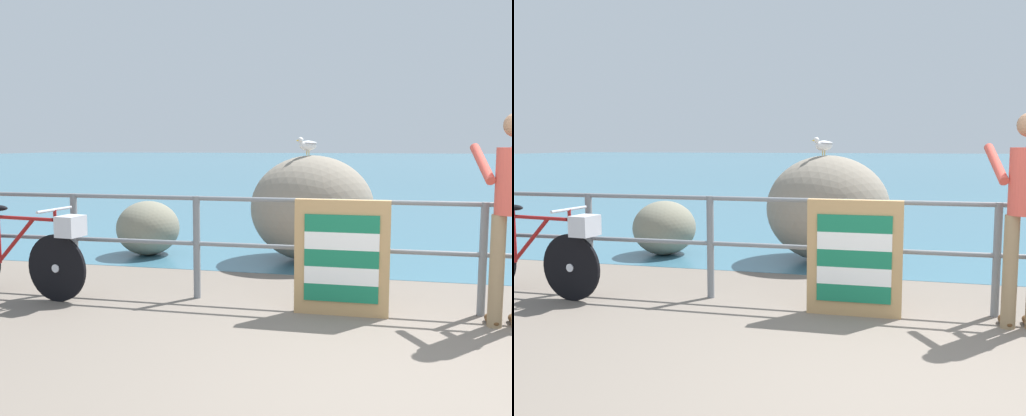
% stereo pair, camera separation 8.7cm
% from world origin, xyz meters
% --- Properties ---
extents(ground_plane, '(120.00, 120.00, 0.10)m').
position_xyz_m(ground_plane, '(0.00, 20.00, -0.05)').
color(ground_plane, '#6B6056').
extents(sea_surface, '(120.00, 90.00, 0.01)m').
position_xyz_m(sea_surface, '(0.00, 47.99, 0.00)').
color(sea_surface, '#38667A').
rests_on(sea_surface, ground_plane).
extents(promenade_railing, '(9.40, 0.07, 1.02)m').
position_xyz_m(promenade_railing, '(0.00, 1.79, 0.64)').
color(promenade_railing, slate).
rests_on(promenade_railing, ground_plane).
extents(bicycle, '(1.69, 0.48, 0.92)m').
position_xyz_m(bicycle, '(-3.65, 1.42, 0.46)').
color(bicycle, black).
rests_on(bicycle, ground_plane).
extents(person_at_railing, '(0.51, 0.66, 1.78)m').
position_xyz_m(person_at_railing, '(0.82, 1.52, 0.99)').
color(person_at_railing, '#8C7251').
rests_on(person_at_railing, ground_plane).
extents(folded_deckchair_stack, '(0.84, 0.10, 1.04)m').
position_xyz_m(folded_deckchair_stack, '(-0.56, 1.54, 0.52)').
color(folded_deckchair_stack, tan).
rests_on(folded_deckchair_stack, ground_plane).
extents(breakwater_boulder_main, '(1.61, 1.49, 1.38)m').
position_xyz_m(breakwater_boulder_main, '(-1.12, 3.89, 0.69)').
color(breakwater_boulder_main, gray).
rests_on(breakwater_boulder_main, ground).
extents(breakwater_boulder_left, '(0.86, 0.90, 0.75)m').
position_xyz_m(breakwater_boulder_left, '(-3.38, 3.78, 0.37)').
color(breakwater_boulder_left, slate).
rests_on(breakwater_boulder_left, ground).
extents(seagull, '(0.29, 0.29, 0.23)m').
position_xyz_m(seagull, '(-1.18, 3.83, 1.52)').
color(seagull, gold).
rests_on(seagull, breakwater_boulder_main).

